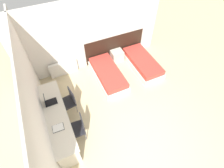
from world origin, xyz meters
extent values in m
plane|color=beige|center=(0.00, 0.00, 0.00)|extent=(20.00, 20.00, 0.00)
cube|color=silver|center=(0.00, 3.95, 1.35)|extent=(5.46, 0.05, 2.70)
cube|color=silver|center=(-2.25, 1.96, 1.35)|extent=(0.05, 4.93, 2.70)
cube|color=black|center=(0.93, 3.91, 0.52)|extent=(2.49, 0.03, 1.03)
cube|color=silver|center=(0.18, 2.92, 0.11)|extent=(0.90, 1.93, 0.22)
cube|color=#CC3D33|center=(0.18, 2.92, 0.31)|extent=(0.82, 1.85, 0.19)
cube|color=silver|center=(1.67, 2.92, 0.11)|extent=(0.90, 1.93, 0.22)
cube|color=#CC3D33|center=(1.67, 2.92, 0.31)|extent=(0.82, 1.85, 0.19)
cube|color=beige|center=(0.93, 3.68, 0.23)|extent=(0.47, 0.39, 0.47)
cube|color=silver|center=(-1.25, 3.83, 0.29)|extent=(1.05, 0.12, 0.58)
cube|color=beige|center=(-1.94, 1.66, 0.74)|extent=(0.59, 2.48, 0.04)
cube|color=beige|center=(-1.94, 0.44, 0.36)|extent=(0.53, 0.04, 0.73)
cube|color=beige|center=(-1.94, 2.88, 0.36)|extent=(0.53, 0.04, 0.73)
cube|color=#232328|center=(-1.56, 2.14, 0.43)|extent=(0.53, 0.53, 0.05)
cube|color=#232328|center=(-1.35, 2.18, 0.67)|extent=(0.09, 0.42, 0.44)
cylinder|color=slate|center=(-1.74, 1.91, 0.20)|extent=(0.02, 0.02, 0.40)
cylinder|color=slate|center=(-1.80, 2.32, 0.20)|extent=(0.02, 0.02, 0.40)
cylinder|color=slate|center=(-1.33, 1.97, 0.20)|extent=(0.02, 0.02, 0.40)
cylinder|color=slate|center=(-1.39, 2.38, 0.20)|extent=(0.02, 0.02, 0.40)
cube|color=#232328|center=(-1.56, 1.17, 0.43)|extent=(0.50, 0.50, 0.05)
cube|color=#232328|center=(-1.35, 1.16, 0.67)|extent=(0.06, 0.42, 0.44)
cylinder|color=slate|center=(-1.78, 0.98, 0.20)|extent=(0.02, 0.02, 0.40)
cylinder|color=slate|center=(-1.75, 1.39, 0.20)|extent=(0.02, 0.02, 0.40)
cylinder|color=slate|center=(-1.38, 0.95, 0.20)|extent=(0.02, 0.02, 0.40)
cylinder|color=slate|center=(-1.35, 1.36, 0.20)|extent=(0.02, 0.02, 0.40)
cube|color=black|center=(-1.97, 2.11, 0.77)|extent=(0.34, 0.24, 0.02)
cube|color=black|center=(-2.10, 2.11, 0.95)|extent=(0.07, 0.24, 0.33)
cube|color=black|center=(-1.97, 1.23, 0.77)|extent=(0.31, 0.24, 0.01)
cube|color=white|center=(-1.97, 1.23, 0.78)|extent=(0.29, 0.22, 0.01)
camera|label=1|loc=(-1.55, -1.21, 4.98)|focal=28.00mm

